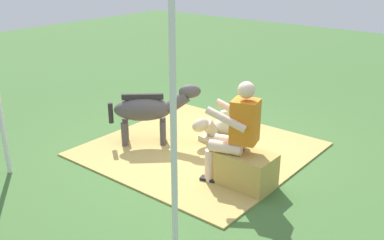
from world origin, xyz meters
name	(u,v)px	position (x,y,z in m)	size (l,w,h in m)	color
ground_plane	(197,157)	(0.00, 0.00, 0.00)	(24.00, 24.00, 0.00)	#426B33
hay_patch	(199,149)	(0.13, -0.22, 0.01)	(2.86, 2.82, 0.02)	tan
hay_bale	(246,170)	(-0.98, 0.26, 0.22)	(0.65, 0.45, 0.44)	tan
person_seated	(236,129)	(-0.82, 0.29, 0.72)	(0.71, 0.53, 1.32)	beige
pony_standing	(149,109)	(0.83, 0.07, 0.54)	(1.09, 1.03, 0.91)	#4C4747
pony_lying	(230,123)	(0.12, -1.00, 0.19)	(0.53, 1.36, 0.42)	beige
tent_pole_left	(174,128)	(-1.08, 1.69, 1.24)	(0.06, 0.06, 2.47)	silver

